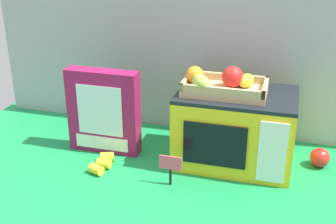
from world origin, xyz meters
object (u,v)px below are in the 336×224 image
Objects in this scene: food_groups_crate at (222,84)px; loose_toy_banana at (103,163)px; loose_toy_apple at (320,158)px; price_sign at (170,166)px; cookie_set_box at (104,112)px; toy_microwave at (235,128)px.

loose_toy_banana is at bearing -157.99° from food_groups_crate.
loose_toy_banana is at bearing -163.40° from loose_toy_apple.
food_groups_crate is 2.62× the size of price_sign.
loose_toy_banana is at bearing -71.12° from cookie_set_box.
toy_microwave is 0.27m from price_sign.
food_groups_crate reaches higher than loose_toy_apple.
loose_toy_banana is (-0.41, -0.16, -0.11)m from toy_microwave.
loose_toy_apple is (0.45, 0.25, -0.03)m from price_sign.
loose_toy_apple is (0.69, 0.21, 0.02)m from loose_toy_banana.
food_groups_crate is 4.03× the size of loose_toy_apple.
loose_toy_apple is at bearing 16.60° from loose_toy_banana.
cookie_set_box is at bearing 150.93° from price_sign.
toy_microwave is at bearing 50.73° from price_sign.
loose_toy_apple is at bearing 8.48° from toy_microwave.
price_sign is at bearing -9.12° from loose_toy_banana.
toy_microwave is at bearing 21.80° from loose_toy_banana.
food_groups_crate is 0.42m from loose_toy_apple.
toy_microwave is 2.87× the size of loose_toy_banana.
loose_toy_apple is (0.73, 0.09, -0.12)m from cookie_set_box.
toy_microwave is 0.30m from loose_toy_apple.
food_groups_crate is 0.88× the size of cookie_set_box.
toy_microwave is at bearing -171.52° from loose_toy_apple.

